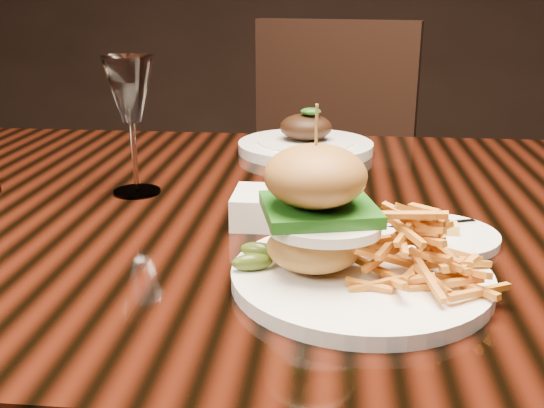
# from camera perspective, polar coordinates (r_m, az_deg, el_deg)

# --- Properties ---
(dining_table) EXTENTS (1.60, 0.90, 0.75)m
(dining_table) POSITION_cam_1_polar(r_m,az_deg,el_deg) (0.88, 1.60, -4.91)
(dining_table) COLOR black
(dining_table) RESTS_ON ground
(burger_plate) EXTENTS (0.26, 0.26, 0.18)m
(burger_plate) POSITION_cam_1_polar(r_m,az_deg,el_deg) (0.62, 7.79, -3.15)
(burger_plate) COLOR white
(burger_plate) RESTS_ON dining_table
(side_saucer) EXTENTS (0.14, 0.14, 0.02)m
(side_saucer) POSITION_cam_1_polar(r_m,az_deg,el_deg) (0.76, 14.74, -2.76)
(side_saucer) COLOR white
(side_saucer) RESTS_ON dining_table
(ramekin) EXTENTS (0.10, 0.10, 0.04)m
(ramekin) POSITION_cam_1_polar(r_m,az_deg,el_deg) (0.79, -0.37, -0.31)
(ramekin) COLOR white
(ramekin) RESTS_ON dining_table
(wine_glass) EXTENTS (0.07, 0.07, 0.19)m
(wine_glass) POSITION_cam_1_polar(r_m,az_deg,el_deg) (0.90, -12.60, 9.61)
(wine_glass) COLOR white
(wine_glass) RESTS_ON dining_table
(far_dish) EXTENTS (0.24, 0.24, 0.08)m
(far_dish) POSITION_cam_1_polar(r_m,az_deg,el_deg) (1.15, 3.03, 5.46)
(far_dish) COLOR white
(far_dish) RESTS_ON dining_table
(chair_far) EXTENTS (0.56, 0.56, 0.95)m
(chair_far) POSITION_cam_1_polar(r_m,az_deg,el_deg) (1.77, 4.53, 2.53)
(chair_far) COLOR black
(chair_far) RESTS_ON ground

